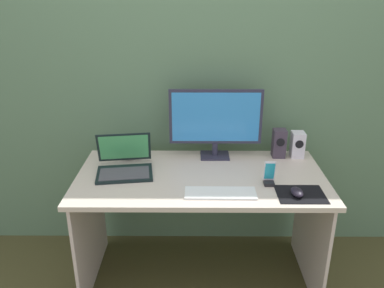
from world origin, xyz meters
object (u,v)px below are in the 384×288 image
object	(u,v)px
monitor	(216,120)
speaker_near_monitor	(279,143)
fishbowl	(130,147)
keyboard_external	(220,193)
speaker_right	(297,145)
mouse	(297,192)
laptop	(124,165)
phone_in_dock	(269,176)

from	to	relation	value
monitor	speaker_near_monitor	distance (m)	0.43
fishbowl	keyboard_external	xyz separation A→B (m)	(0.54, -0.47, -0.07)
fishbowl	keyboard_external	bearing A→B (deg)	-40.76
monitor	speaker_right	distance (m)	0.54
speaker_near_monitor	keyboard_external	distance (m)	0.63
speaker_right	mouse	xyz separation A→B (m)	(-0.12, -0.50, -0.06)
speaker_right	laptop	world-z (taller)	laptop
speaker_near_monitor	phone_in_dock	bearing A→B (deg)	-108.27
speaker_right	laptop	bearing A→B (deg)	-168.03
laptop	fishbowl	size ratio (longest dim) A/B	2.30
monitor	speaker_near_monitor	world-z (taller)	monitor
laptop	mouse	xyz separation A→B (m)	(0.94, -0.28, -0.02)
monitor	speaker_near_monitor	bearing A→B (deg)	0.44
laptop	phone_in_dock	distance (m)	0.83
monitor	laptop	distance (m)	0.61
speaker_near_monitor	fishbowl	bearing A→B (deg)	-178.96
speaker_near_monitor	laptop	distance (m)	0.97
speaker_near_monitor	mouse	xyz separation A→B (m)	(-0.00, -0.50, -0.07)
laptop	keyboard_external	world-z (taller)	laptop
phone_in_dock	laptop	bearing A→B (deg)	169.35
fishbowl	keyboard_external	size ratio (longest dim) A/B	0.41
speaker_near_monitor	phone_in_dock	size ratio (longest dim) A/B	1.31
speaker_right	fishbowl	distance (m)	1.06
monitor	fishbowl	world-z (taller)	monitor
laptop	fishbowl	world-z (taller)	laptop
fishbowl	keyboard_external	distance (m)	0.72
keyboard_external	mouse	world-z (taller)	mouse
monitor	mouse	size ratio (longest dim) A/B	5.71
mouse	fishbowl	bearing A→B (deg)	148.73
mouse	phone_in_dock	distance (m)	0.18
monitor	keyboard_external	world-z (taller)	monitor
speaker_near_monitor	laptop	size ratio (longest dim) A/B	0.51
laptop	keyboard_external	distance (m)	0.60
fishbowl	mouse	bearing A→B (deg)	-27.30
keyboard_external	mouse	size ratio (longest dim) A/B	3.74
fishbowl	mouse	size ratio (longest dim) A/B	1.54
speaker_right	fishbowl	bearing A→B (deg)	-179.08
keyboard_external	phone_in_dock	world-z (taller)	phone_in_dock
laptop	phone_in_dock	xyz separation A→B (m)	(0.82, -0.15, 0.00)
keyboard_external	monitor	bearing A→B (deg)	91.16
fishbowl	laptop	bearing A→B (deg)	-90.34
speaker_right	phone_in_dock	xyz separation A→B (m)	(-0.24, -0.38, -0.03)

